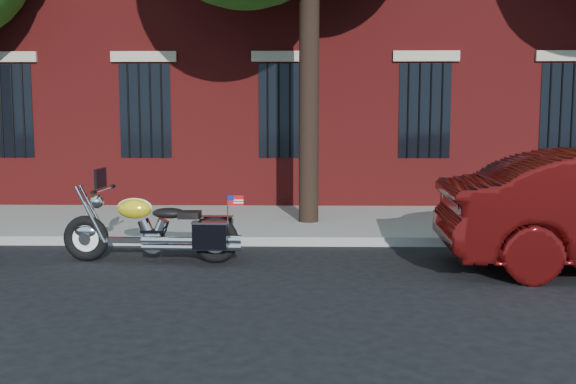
{
  "coord_description": "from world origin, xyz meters",
  "views": [
    {
      "loc": [
        0.35,
        -8.79,
        2.03
      ],
      "look_at": [
        0.16,
        0.8,
        0.94
      ],
      "focal_mm": 40.0,
      "sensor_mm": 36.0,
      "label": 1
    }
  ],
  "objects": [
    {
      "name": "ground",
      "position": [
        0.0,
        0.0,
        0.0
      ],
      "size": [
        120.0,
        120.0,
        0.0
      ],
      "primitive_type": "plane",
      "color": "black",
      "rests_on": "ground"
    },
    {
      "name": "curb",
      "position": [
        0.0,
        1.38,
        0.07
      ],
      "size": [
        40.0,
        0.16,
        0.15
      ],
      "primitive_type": "cube",
      "color": "gray",
      "rests_on": "ground"
    },
    {
      "name": "motorcycle",
      "position": [
        -1.65,
        0.13,
        0.45
      ],
      "size": [
        2.63,
        0.8,
        1.33
      ],
      "rotation": [
        0.0,
        0.0,
        -0.04
      ],
      "color": "black",
      "rests_on": "ground"
    },
    {
      "name": "sidewalk",
      "position": [
        0.0,
        3.26,
        0.07
      ],
      "size": [
        40.0,
        3.6,
        0.15
      ],
      "primitive_type": "cube",
      "color": "gray",
      "rests_on": "ground"
    }
  ]
}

